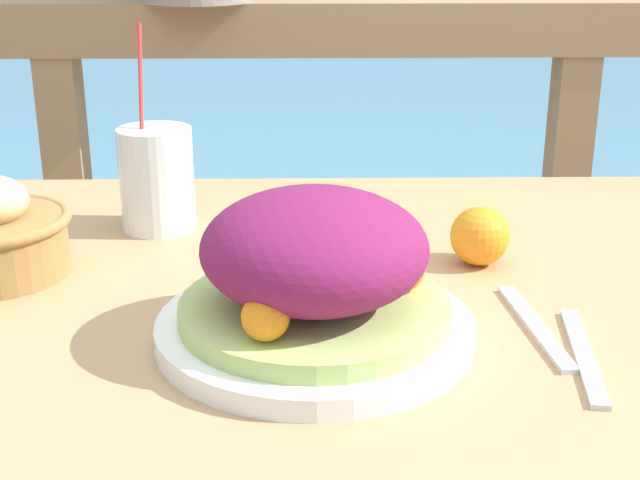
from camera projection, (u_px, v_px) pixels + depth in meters
patio_table at (330, 389)px, 0.93m from camera, size 1.02×0.88×0.75m
railing_fence at (318, 155)px, 1.61m from camera, size 2.80×0.08×0.97m
sea_backdrop at (310, 128)px, 4.14m from camera, size 12.00×4.00×0.36m
salad_plate at (314, 278)px, 0.79m from camera, size 0.29×0.29×0.14m
drink_glass at (157, 179)px, 1.08m from camera, size 0.09×0.09×0.25m
fork at (535, 326)px, 0.83m from camera, size 0.03×0.18×0.00m
knife at (583, 355)px, 0.78m from camera, size 0.04×0.18×0.00m
orange_near_basket at (480, 236)px, 0.98m from camera, size 0.07×0.07×0.07m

